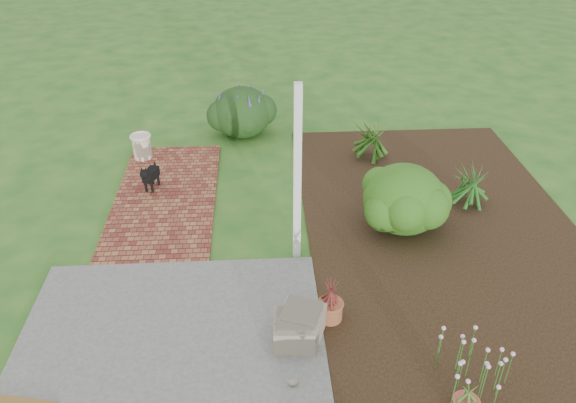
{
  "coord_description": "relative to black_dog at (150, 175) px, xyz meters",
  "views": [
    {
      "loc": [
        -0.19,
        -6.07,
        4.78
      ],
      "look_at": [
        0.2,
        0.4,
        0.7
      ],
      "focal_mm": 35.0,
      "sensor_mm": 36.0,
      "label": 1
    }
  ],
  "objects": [
    {
      "name": "ground",
      "position": [
        1.95,
        -1.96,
        -0.31
      ],
      "size": [
        80.0,
        80.0,
        0.0
      ],
      "primitive_type": "plane",
      "color": "#205B1D",
      "rests_on": "ground"
    },
    {
      "name": "concrete_patio",
      "position": [
        0.7,
        -3.71,
        -0.29
      ],
      "size": [
        3.5,
        3.5,
        0.04
      ],
      "primitive_type": "cube",
      "color": "#5C5C5A",
      "rests_on": "ground"
    },
    {
      "name": "brick_path",
      "position": [
        0.25,
        -0.21,
        -0.29
      ],
      "size": [
        1.6,
        3.5,
        0.04
      ],
      "primitive_type": "cube",
      "color": "maroon",
      "rests_on": "ground"
    },
    {
      "name": "garden_bed",
      "position": [
        4.45,
        -1.46,
        -0.29
      ],
      "size": [
        4.0,
        7.0,
        0.03
      ],
      "primitive_type": "cube",
      "color": "black",
      "rests_on": "ground"
    },
    {
      "name": "veranda_post",
      "position": [
        2.25,
        -1.86,
        0.94
      ],
      "size": [
        0.1,
        0.1,
        2.5
      ],
      "primitive_type": "cube",
      "color": "white",
      "rests_on": "ground"
    },
    {
      "name": "stone_trough_mid",
      "position": [
        2.11,
        -3.49,
        -0.12
      ],
      "size": [
        0.48,
        0.48,
        0.31
      ],
      "primitive_type": "cube",
      "rotation": [
        0.0,
        0.0,
        -0.05
      ],
      "color": "gray",
      "rests_on": "concrete_patio"
    },
    {
      "name": "stone_trough_far",
      "position": [
        2.19,
        -3.38,
        -0.11
      ],
      "size": [
        0.62,
        0.62,
        0.32
      ],
      "primitive_type": "cube",
      "rotation": [
        0.0,
        0.0,
        -0.37
      ],
      "color": "gray",
      "rests_on": "concrete_patio"
    },
    {
      "name": "black_dog",
      "position": [
        0.0,
        0.0,
        0.0
      ],
      "size": [
        0.25,
        0.52,
        0.45
      ],
      "rotation": [
        0.0,
        0.0,
        -0.27
      ],
      "color": "black",
      "rests_on": "brick_path"
    },
    {
      "name": "cream_ceramic_urn",
      "position": [
        -0.31,
        1.14,
        -0.05
      ],
      "size": [
        0.34,
        0.34,
        0.43
      ],
      "primitive_type": "cylinder",
      "rotation": [
        0.0,
        0.0,
        -0.05
      ],
      "color": "beige",
      "rests_on": "brick_path"
    },
    {
      "name": "evergreen_shrub",
      "position": [
        3.85,
        -1.28,
        0.22
      ],
      "size": [
        1.49,
        1.49,
        1.0
      ],
      "primitive_type": "ellipsoid",
      "rotation": [
        0.0,
        0.0,
        -0.32
      ],
      "color": "#0E410C",
      "rests_on": "garden_bed"
    },
    {
      "name": "agapanthus_clump_back",
      "position": [
        5.02,
        -0.73,
        0.1
      ],
      "size": [
        1.12,
        1.12,
        0.77
      ],
      "primitive_type": null,
      "rotation": [
        0.0,
        0.0,
        -0.4
      ],
      "color": "#0B3F11",
      "rests_on": "garden_bed"
    },
    {
      "name": "agapanthus_clump_front",
      "position": [
        3.76,
        0.9,
        0.15
      ],
      "size": [
        1.26,
        1.26,
        0.85
      ],
      "primitive_type": null,
      "rotation": [
        0.0,
        0.0,
        -0.41
      ],
      "color": "#0C3A0B",
      "rests_on": "garden_bed"
    },
    {
      "name": "pink_flower_patch",
      "position": [
        3.92,
        -4.18,
        -0.0
      ],
      "size": [
        0.92,
        0.92,
        0.55
      ],
      "primitive_type": null,
      "rotation": [
        0.0,
        0.0,
        0.06
      ],
      "color": "#113D0F",
      "rests_on": "garden_bed"
    },
    {
      "name": "terracotta_pot_bronze",
      "position": [
        2.56,
        -3.13,
        -0.16
      ],
      "size": [
        0.32,
        0.32,
        0.24
      ],
      "primitive_type": "cylinder",
      "rotation": [
        0.0,
        0.0,
        -0.1
      ],
      "color": "#955332",
      "rests_on": "garden_bed"
    },
    {
      "name": "purple_flowering_bush",
      "position": [
        1.48,
        2.11,
        0.18
      ],
      "size": [
        1.46,
        1.46,
        0.98
      ],
      "primitive_type": "ellipsoid",
      "rotation": [
        0.0,
        0.0,
        -0.32
      ],
      "color": "black",
      "rests_on": "ground"
    }
  ]
}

